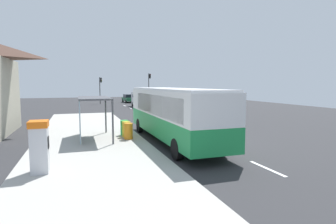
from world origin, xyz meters
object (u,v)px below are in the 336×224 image
Objects in this scene: ticket_machine at (39,146)px; recycling_bin_green at (125,128)px; recycling_bin_yellow at (126,129)px; sedan_near at (129,98)px; traffic_light_far_side at (100,86)px; bus_shelter at (89,107)px; white_van at (141,98)px; bus at (173,111)px; traffic_light_near_side at (149,84)px; recycling_bin_orange at (128,131)px.

ticket_machine reaches higher than recycling_bin_green.
recycling_bin_yellow is at bearing 54.29° from ticket_machine.
traffic_light_far_side is at bearing -155.37° from sedan_near.
traffic_light_far_side is at bearing 84.15° from bus_shelter.
recycling_bin_yellow is (-6.40, -23.65, -0.69)m from white_van.
sedan_near is at bearing 83.73° from bus.
ticket_machine is 40.08m from traffic_light_near_side.
traffic_light_far_side is at bearing 88.05° from recycling_bin_yellow.
bus_shelter is at bearing -110.06° from white_van.
ticket_machine reaches higher than recycling_bin_orange.
white_van is 5.53× the size of recycling_bin_orange.
bus_shelter is (-2.21, 0.06, 1.44)m from recycling_bin_yellow.
bus_shelter is at bearing 71.25° from ticket_machine.
white_van is (3.91, 25.24, -0.50)m from bus.
recycling_bin_orange is (-6.40, -24.35, -0.69)m from white_van.
traffic_light_far_side is 32.54m from bus_shelter.
bus is 4.99m from bus_shelter.
recycling_bin_yellow is 2.64m from bus_shelter.
recycling_bin_yellow is at bearing -90.00° from recycling_bin_green.
recycling_bin_green is at bearing -100.76° from sedan_near.
sedan_near is 4.72× the size of recycling_bin_green.
traffic_light_far_side is (1.10, 33.12, 2.46)m from recycling_bin_orange.
recycling_bin_yellow is 0.70m from recycling_bin_green.
traffic_light_near_side is (9.70, 31.62, 2.91)m from recycling_bin_yellow.
bus is 25.55m from white_van.
recycling_bin_orange is at bearing -100.35° from sedan_near.
bus_shelter is (-3.32, -32.36, -1.02)m from traffic_light_far_side.
traffic_light_far_side is (-5.39, -2.47, 2.33)m from sedan_near.
traffic_light_far_side is (-5.30, 8.76, 1.77)m from white_van.
white_van is at bearing 70.21° from ticket_machine.
recycling_bin_green is (0.00, 0.70, 0.00)m from recycling_bin_yellow.
recycling_bin_yellow is at bearing -100.55° from sedan_near.
recycling_bin_green is at bearing 90.00° from recycling_bin_orange.
ticket_machine is 7.85m from recycling_bin_green.
traffic_light_far_side is 1.17× the size of bus_shelter.
bus is 2.04× the size of traffic_light_near_side.
white_van is at bearing 81.19° from bus.
sedan_near reaches higher than recycling_bin_orange.
white_van is 11.25m from sedan_near.
ticket_machine is 2.04× the size of recycling_bin_yellow.
white_van is at bearing 75.28° from recycling_bin_orange.
ticket_machine is at bearing -122.72° from recycling_bin_green.
traffic_light_far_side reaches higher than recycling_bin_green.
traffic_light_near_side reaches higher than bus.
bus_shelter is at bearing -163.91° from recycling_bin_green.
recycling_bin_orange is (-2.49, 0.89, -1.19)m from bus.
sedan_near is (4.01, 36.48, -1.05)m from bus.
bus reaches higher than bus_shelter.
white_van is 25.13m from bus_shelter.
recycling_bin_green is (0.00, 1.40, 0.00)m from recycling_bin_orange.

